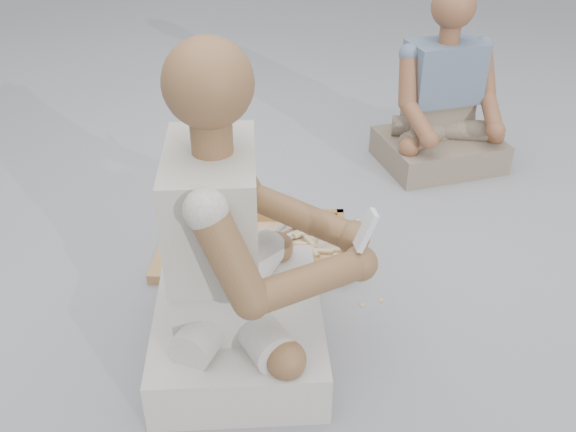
{
  "coord_description": "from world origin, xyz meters",
  "views": [
    {
      "loc": [
        -0.04,
        -1.74,
        1.46
      ],
      "look_at": [
        -0.06,
        0.11,
        0.3
      ],
      "focal_mm": 40.0,
      "sensor_mm": 36.0,
      "label": 1
    }
  ],
  "objects_px": {
    "carved_panel": "(238,252)",
    "tool_tray": "(289,243)",
    "companion": "(443,108)",
    "craftsman": "(234,261)"
  },
  "relations": [
    {
      "from": "craftsman",
      "to": "companion",
      "type": "bearing_deg",
      "value": 142.24
    },
    {
      "from": "tool_tray",
      "to": "companion",
      "type": "relative_size",
      "value": 0.55
    },
    {
      "from": "carved_panel",
      "to": "craftsman",
      "type": "bearing_deg",
      "value": -85.47
    },
    {
      "from": "tool_tray",
      "to": "companion",
      "type": "bearing_deg",
      "value": 48.28
    },
    {
      "from": "carved_panel",
      "to": "tool_tray",
      "type": "xyz_separation_m",
      "value": [
        0.2,
        0.0,
        0.04
      ]
    },
    {
      "from": "tool_tray",
      "to": "craftsman",
      "type": "distance_m",
      "value": 0.6
    },
    {
      "from": "carved_panel",
      "to": "tool_tray",
      "type": "distance_m",
      "value": 0.2
    },
    {
      "from": "tool_tray",
      "to": "craftsman",
      "type": "height_order",
      "value": "craftsman"
    },
    {
      "from": "tool_tray",
      "to": "companion",
      "type": "distance_m",
      "value": 1.11
    },
    {
      "from": "carved_panel",
      "to": "tool_tray",
      "type": "height_order",
      "value": "tool_tray"
    }
  ]
}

